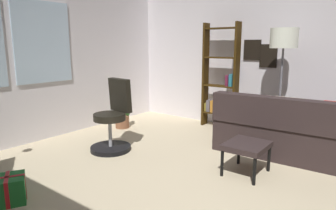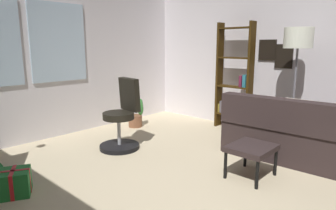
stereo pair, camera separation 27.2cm
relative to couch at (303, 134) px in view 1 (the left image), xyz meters
The scene contains 10 objects.
ground_plane 1.79m from the couch, 169.71° to the left, with size 5.10×6.14×0.10m, color beige.
wall_back_with_windows 3.99m from the couch, 116.95° to the left, with size 5.10×0.12×2.71m.
wall_right_with_frames 1.40m from the couch, 19.81° to the left, with size 0.12×6.14×2.71m.
couch is the anchor object (origin of this frame).
footstool 1.07m from the couch, 160.30° to the left, with size 0.51×0.44×0.36m.
gift_box_green 3.50m from the couch, 147.66° to the left, with size 0.39×0.39×0.26m.
office_chair 2.56m from the couch, 122.10° to the left, with size 0.56×0.56×1.00m.
bookshelf 1.73m from the couch, 68.64° to the left, with size 0.18×0.64×1.83m.
floor_lamp 1.27m from the couch, 51.27° to the left, with size 0.38×0.38×1.69m.
potted_plant 2.93m from the couch, 98.95° to the left, with size 0.33×0.28×0.52m.
Camera 1 is at (-2.39, -1.20, 1.45)m, focal length 32.05 mm.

